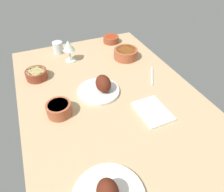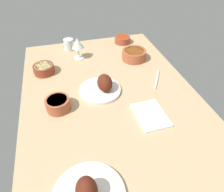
{
  "view_description": "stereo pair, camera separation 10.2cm",
  "coord_description": "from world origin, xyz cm",
  "px_view_note": "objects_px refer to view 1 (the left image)",
  "views": [
    {
      "loc": [
        71.17,
        -30.19,
        72.99
      ],
      "look_at": [
        0.0,
        0.0,
        6.0
      ],
      "focal_mm": 32.49,
      "sensor_mm": 36.0,
      "label": 1
    },
    {
      "loc": [
        74.53,
        -20.54,
        72.99
      ],
      "look_at": [
        0.0,
        0.0,
        6.0
      ],
      "focal_mm": 32.49,
      "sensor_mm": 36.0,
      "label": 2
    }
  ],
  "objects_px": {
    "bowl_sauce": "(111,39)",
    "bowl_cream": "(59,108)",
    "bowl_soup": "(126,53)",
    "fork_loose": "(152,76)",
    "plate_near_viewer": "(101,88)",
    "folded_napkin": "(153,111)",
    "water_tumbler": "(58,47)",
    "wine_glass": "(69,47)",
    "bowl_pasta": "(36,74)"
  },
  "relations": [
    {
      "from": "bowl_soup",
      "to": "wine_glass",
      "type": "height_order",
      "value": "wine_glass"
    },
    {
      "from": "wine_glass",
      "to": "water_tumbler",
      "type": "xyz_separation_m",
      "value": [
        -0.14,
        -0.05,
        -0.06
      ]
    },
    {
      "from": "bowl_cream",
      "to": "bowl_sauce",
      "type": "bearing_deg",
      "value": 139.11
    },
    {
      "from": "bowl_sauce",
      "to": "plate_near_viewer",
      "type": "bearing_deg",
      "value": -28.09
    },
    {
      "from": "bowl_cream",
      "to": "fork_loose",
      "type": "relative_size",
      "value": 0.63
    },
    {
      "from": "bowl_soup",
      "to": "plate_near_viewer",
      "type": "bearing_deg",
      "value": -45.64
    },
    {
      "from": "water_tumbler",
      "to": "folded_napkin",
      "type": "bearing_deg",
      "value": 21.18
    },
    {
      "from": "wine_glass",
      "to": "fork_loose",
      "type": "bearing_deg",
      "value": 47.81
    },
    {
      "from": "bowl_pasta",
      "to": "bowl_cream",
      "type": "xyz_separation_m",
      "value": [
        0.33,
        0.06,
        0.0
      ]
    },
    {
      "from": "plate_near_viewer",
      "to": "wine_glass",
      "type": "xyz_separation_m",
      "value": [
        -0.38,
        -0.07,
        0.07
      ]
    },
    {
      "from": "bowl_soup",
      "to": "folded_napkin",
      "type": "bearing_deg",
      "value": -11.37
    },
    {
      "from": "fork_loose",
      "to": "bowl_pasta",
      "type": "bearing_deg",
      "value": -79.92
    },
    {
      "from": "wine_glass",
      "to": "water_tumbler",
      "type": "bearing_deg",
      "value": -160.32
    },
    {
      "from": "plate_near_viewer",
      "to": "fork_loose",
      "type": "xyz_separation_m",
      "value": [
        -0.02,
        0.33,
        -0.03
      ]
    },
    {
      "from": "plate_near_viewer",
      "to": "wine_glass",
      "type": "relative_size",
      "value": 1.58
    },
    {
      "from": "fork_loose",
      "to": "bowl_sauce",
      "type": "bearing_deg",
      "value": -142.84
    },
    {
      "from": "plate_near_viewer",
      "to": "wine_glass",
      "type": "bearing_deg",
      "value": -169.85
    },
    {
      "from": "folded_napkin",
      "to": "fork_loose",
      "type": "height_order",
      "value": "folded_napkin"
    },
    {
      "from": "wine_glass",
      "to": "folded_napkin",
      "type": "height_order",
      "value": "wine_glass"
    },
    {
      "from": "plate_near_viewer",
      "to": "folded_napkin",
      "type": "relative_size",
      "value": 1.22
    },
    {
      "from": "bowl_soup",
      "to": "water_tumbler",
      "type": "height_order",
      "value": "water_tumbler"
    },
    {
      "from": "bowl_soup",
      "to": "folded_napkin",
      "type": "relative_size",
      "value": 0.85
    },
    {
      "from": "bowl_pasta",
      "to": "bowl_cream",
      "type": "height_order",
      "value": "bowl_cream"
    },
    {
      "from": "wine_glass",
      "to": "bowl_sauce",
      "type": "bearing_deg",
      "value": 111.98
    },
    {
      "from": "bowl_soup",
      "to": "wine_glass",
      "type": "xyz_separation_m",
      "value": [
        -0.11,
        -0.34,
        0.07
      ]
    },
    {
      "from": "folded_napkin",
      "to": "fork_loose",
      "type": "relative_size",
      "value": 0.99
    },
    {
      "from": "bowl_pasta",
      "to": "fork_loose",
      "type": "xyz_separation_m",
      "value": [
        0.24,
        0.62,
        -0.02
      ]
    },
    {
      "from": "fork_loose",
      "to": "folded_napkin",
      "type": "bearing_deg",
      "value": 0.53
    },
    {
      "from": "bowl_soup",
      "to": "bowl_sauce",
      "type": "distance_m",
      "value": 0.25
    },
    {
      "from": "bowl_sauce",
      "to": "bowl_cream",
      "type": "distance_m",
      "value": 0.78
    },
    {
      "from": "bowl_pasta",
      "to": "water_tumbler",
      "type": "height_order",
      "value": "water_tumbler"
    },
    {
      "from": "bowl_soup",
      "to": "folded_napkin",
      "type": "distance_m",
      "value": 0.52
    },
    {
      "from": "bowl_cream",
      "to": "plate_near_viewer",
      "type": "bearing_deg",
      "value": 106.79
    },
    {
      "from": "bowl_sauce",
      "to": "folded_napkin",
      "type": "height_order",
      "value": "bowl_sauce"
    },
    {
      "from": "plate_near_viewer",
      "to": "fork_loose",
      "type": "height_order",
      "value": "plate_near_viewer"
    },
    {
      "from": "plate_near_viewer",
      "to": "bowl_sauce",
      "type": "distance_m",
      "value": 0.59
    },
    {
      "from": "bowl_soup",
      "to": "bowl_cream",
      "type": "distance_m",
      "value": 0.61
    },
    {
      "from": "bowl_cream",
      "to": "bowl_soup",
      "type": "bearing_deg",
      "value": 123.76
    },
    {
      "from": "bowl_soup",
      "to": "bowl_sauce",
      "type": "height_order",
      "value": "bowl_soup"
    },
    {
      "from": "folded_napkin",
      "to": "wine_glass",
      "type": "bearing_deg",
      "value": -158.49
    },
    {
      "from": "plate_near_viewer",
      "to": "folded_napkin",
      "type": "bearing_deg",
      "value": 36.52
    },
    {
      "from": "wine_glass",
      "to": "folded_napkin",
      "type": "distance_m",
      "value": 0.67
    },
    {
      "from": "bowl_sauce",
      "to": "water_tumbler",
      "type": "height_order",
      "value": "water_tumbler"
    },
    {
      "from": "bowl_sauce",
      "to": "water_tumbler",
      "type": "xyz_separation_m",
      "value": [
        0.0,
        -0.39,
        0.01
      ]
    },
    {
      "from": "bowl_sauce",
      "to": "wine_glass",
      "type": "bearing_deg",
      "value": -68.02
    },
    {
      "from": "bowl_pasta",
      "to": "wine_glass",
      "type": "relative_size",
      "value": 0.86
    },
    {
      "from": "plate_near_viewer",
      "to": "bowl_pasta",
      "type": "relative_size",
      "value": 1.84
    },
    {
      "from": "plate_near_viewer",
      "to": "bowl_sauce",
      "type": "bearing_deg",
      "value": 151.91
    },
    {
      "from": "bowl_soup",
      "to": "fork_loose",
      "type": "height_order",
      "value": "bowl_soup"
    },
    {
      "from": "bowl_pasta",
      "to": "water_tumbler",
      "type": "xyz_separation_m",
      "value": [
        -0.25,
        0.18,
        0.01
      ]
    }
  ]
}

